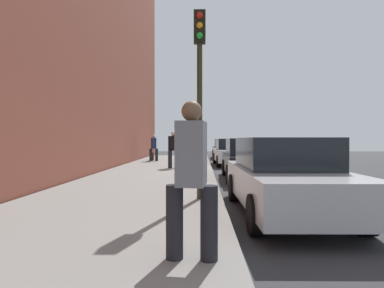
{
  "coord_description": "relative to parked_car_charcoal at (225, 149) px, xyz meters",
  "views": [
    {
      "loc": [
        14.11,
        -1.48,
        1.48
      ],
      "look_at": [
        -0.82,
        -1.9,
        1.27
      ],
      "focal_mm": 31.78,
      "sensor_mm": 36.0,
      "label": 1
    }
  ],
  "objects": [
    {
      "name": "sidewalk",
      "position": [
        11.84,
        -3.64,
        -0.68
      ],
      "size": [
        28.0,
        4.6,
        0.15
      ],
      "primitive_type": "cube",
      "color": "gray",
      "rests_on": "ground"
    },
    {
      "name": "parked_car_white",
      "position": [
        6.65,
        -0.12,
        -0.0
      ],
      "size": [
        4.7,
        1.98,
        1.51
      ],
      "color": "black",
      "rests_on": "ground"
    },
    {
      "name": "parked_car_charcoal",
      "position": [
        0.0,
        0.0,
        0.0
      ],
      "size": [
        4.79,
        1.91,
        1.51
      ],
      "color": "black",
      "rests_on": "ground"
    },
    {
      "name": "parked_car_silver",
      "position": [
        19.19,
        -0.17,
        -0.0
      ],
      "size": [
        4.73,
        1.97,
        1.51
      ],
      "color": "black",
      "rests_on": "ground"
    },
    {
      "name": "pedestrian_black_coat",
      "position": [
        10.21,
        -3.12,
        0.3
      ],
      "size": [
        0.54,
        0.51,
        1.7
      ],
      "color": "black",
      "rests_on": "sidewalk"
    },
    {
      "name": "pedestrian_grey_coat",
      "position": [
        22.22,
        -1.92,
        0.32
      ],
      "size": [
        0.5,
        0.58,
        1.75
      ],
      "color": "black",
      "rests_on": "sidewalk"
    },
    {
      "name": "lane_stripe_centre",
      "position": [
        11.84,
        2.86,
        -0.76
      ],
      "size": [
        28.0,
        0.14,
        0.01
      ],
      "primitive_type": "cube",
      "color": "gold",
      "rests_on": "ground"
    },
    {
      "name": "rolling_suitcase",
      "position": [
        4.72,
        -4.93,
        -0.35
      ],
      "size": [
        0.34,
        0.22,
        0.86
      ],
      "color": "#471E19",
      "rests_on": "sidewalk"
    },
    {
      "name": "traffic_light_pole",
      "position": [
        18.38,
        -1.86,
        2.23
      ],
      "size": [
        0.35,
        0.26,
        4.18
      ],
      "color": "#2D2D19",
      "rests_on": "sidewalk"
    },
    {
      "name": "parked_car_black",
      "position": [
        13.28,
        -0.03,
        -0.0
      ],
      "size": [
        4.43,
        1.94,
        1.51
      ],
      "color": "black",
      "rests_on": "ground"
    },
    {
      "name": "ground_plane",
      "position": [
        11.84,
        -0.34,
        -0.76
      ],
      "size": [
        56.0,
        56.0,
        0.0
      ],
      "primitive_type": "plane",
      "color": "#333335"
    },
    {
      "name": "pedestrian_navy_coat",
      "position": [
        5.21,
        -4.75,
        0.26
      ],
      "size": [
        0.5,
        0.52,
        1.62
      ],
      "color": "black",
      "rests_on": "sidewalk"
    }
  ]
}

